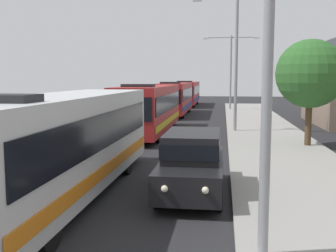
{
  "coord_description": "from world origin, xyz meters",
  "views": [
    {
      "loc": [
        3.3,
        -0.59,
        3.53
      ],
      "look_at": [
        1.24,
        14.77,
        1.72
      ],
      "focal_mm": 43.79,
      "sensor_mm": 36.0,
      "label": 1
    }
  ],
  "objects_px": {
    "bus_lead": "(63,142)",
    "bus_middle": "(175,97)",
    "streetlamp_far": "(231,64)",
    "roadside_tree": "(310,74)",
    "streetlamp_mid": "(236,49)",
    "white_suv": "(192,160)",
    "bus_second_in_line": "(149,108)",
    "bus_fourth_in_line": "(187,92)"
  },
  "relations": [
    {
      "from": "bus_lead",
      "to": "bus_fourth_in_line",
      "type": "height_order",
      "value": "same"
    },
    {
      "from": "streetlamp_mid",
      "to": "roadside_tree",
      "type": "height_order",
      "value": "streetlamp_mid"
    },
    {
      "from": "streetlamp_mid",
      "to": "bus_middle",
      "type": "bearing_deg",
      "value": 113.57
    },
    {
      "from": "streetlamp_mid",
      "to": "streetlamp_far",
      "type": "height_order",
      "value": "streetlamp_mid"
    },
    {
      "from": "bus_second_in_line",
      "to": "bus_fourth_in_line",
      "type": "distance_m",
      "value": 27.37
    },
    {
      "from": "bus_lead",
      "to": "streetlamp_far",
      "type": "distance_m",
      "value": 35.09
    },
    {
      "from": "streetlamp_mid",
      "to": "streetlamp_far",
      "type": "distance_m",
      "value": 19.02
    },
    {
      "from": "white_suv",
      "to": "streetlamp_mid",
      "type": "relative_size",
      "value": 0.57
    },
    {
      "from": "white_suv",
      "to": "bus_second_in_line",
      "type": "bearing_deg",
      "value": 105.78
    },
    {
      "from": "bus_second_in_line",
      "to": "bus_middle",
      "type": "distance_m",
      "value": 13.75
    },
    {
      "from": "streetlamp_mid",
      "to": "bus_lead",
      "type": "bearing_deg",
      "value": -109.22
    },
    {
      "from": "bus_middle",
      "to": "streetlamp_mid",
      "type": "xyz_separation_m",
      "value": [
        5.4,
        -12.37,
        3.68
      ]
    },
    {
      "from": "white_suv",
      "to": "streetlamp_mid",
      "type": "height_order",
      "value": "streetlamp_mid"
    },
    {
      "from": "bus_lead",
      "to": "streetlamp_mid",
      "type": "relative_size",
      "value": 1.37
    },
    {
      "from": "streetlamp_mid",
      "to": "roadside_tree",
      "type": "relative_size",
      "value": 1.62
    },
    {
      "from": "white_suv",
      "to": "streetlamp_far",
      "type": "xyz_separation_m",
      "value": [
        1.7,
        33.48,
        4.03
      ]
    },
    {
      "from": "roadside_tree",
      "to": "streetlamp_mid",
      "type": "bearing_deg",
      "value": 122.7
    },
    {
      "from": "bus_lead",
      "to": "streetlamp_far",
      "type": "xyz_separation_m",
      "value": [
        5.4,
        34.5,
        3.38
      ]
    },
    {
      "from": "white_suv",
      "to": "roadside_tree",
      "type": "xyz_separation_m",
      "value": [
        5.19,
        9.02,
        2.7
      ]
    },
    {
      "from": "bus_lead",
      "to": "roadside_tree",
      "type": "height_order",
      "value": "roadside_tree"
    },
    {
      "from": "bus_middle",
      "to": "streetlamp_far",
      "type": "height_order",
      "value": "streetlamp_far"
    },
    {
      "from": "bus_lead",
      "to": "white_suv",
      "type": "distance_m",
      "value": 3.89
    },
    {
      "from": "bus_lead",
      "to": "bus_fourth_in_line",
      "type": "bearing_deg",
      "value": 90.0
    },
    {
      "from": "streetlamp_far",
      "to": "bus_fourth_in_line",
      "type": "bearing_deg",
      "value": 127.71
    },
    {
      "from": "streetlamp_mid",
      "to": "roadside_tree",
      "type": "distance_m",
      "value": 6.67
    },
    {
      "from": "bus_second_in_line",
      "to": "bus_middle",
      "type": "xyz_separation_m",
      "value": [
        -0.0,
        13.75,
        -0.0
      ]
    },
    {
      "from": "bus_fourth_in_line",
      "to": "roadside_tree",
      "type": "distance_m",
      "value": 32.74
    },
    {
      "from": "bus_middle",
      "to": "streetlamp_mid",
      "type": "distance_m",
      "value": 13.99
    },
    {
      "from": "bus_lead",
      "to": "roadside_tree",
      "type": "bearing_deg",
      "value": 48.48
    },
    {
      "from": "streetlamp_far",
      "to": "white_suv",
      "type": "bearing_deg",
      "value": -92.91
    },
    {
      "from": "bus_middle",
      "to": "streetlamp_far",
      "type": "xyz_separation_m",
      "value": [
        5.4,
        6.65,
        3.38
      ]
    },
    {
      "from": "bus_fourth_in_line",
      "to": "roadside_tree",
      "type": "relative_size",
      "value": 2.21
    },
    {
      "from": "bus_middle",
      "to": "bus_fourth_in_line",
      "type": "xyz_separation_m",
      "value": [
        0.0,
        13.63,
        0.0
      ]
    },
    {
      "from": "bus_second_in_line",
      "to": "bus_middle",
      "type": "relative_size",
      "value": 1.02
    },
    {
      "from": "bus_second_in_line",
      "to": "white_suv",
      "type": "distance_m",
      "value": 13.61
    },
    {
      "from": "bus_lead",
      "to": "roadside_tree",
      "type": "relative_size",
      "value": 2.23
    },
    {
      "from": "streetlamp_far",
      "to": "roadside_tree",
      "type": "distance_m",
      "value": 24.74
    },
    {
      "from": "bus_second_in_line",
      "to": "roadside_tree",
      "type": "xyz_separation_m",
      "value": [
        8.89,
        -4.07,
        2.05
      ]
    },
    {
      "from": "bus_lead",
      "to": "white_suv",
      "type": "relative_size",
      "value": 2.43
    },
    {
      "from": "bus_lead",
      "to": "bus_middle",
      "type": "height_order",
      "value": "same"
    },
    {
      "from": "bus_middle",
      "to": "bus_lead",
      "type": "bearing_deg",
      "value": -90.0
    },
    {
      "from": "bus_second_in_line",
      "to": "bus_fourth_in_line",
      "type": "xyz_separation_m",
      "value": [
        0.0,
        27.37,
        0.0
      ]
    }
  ]
}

